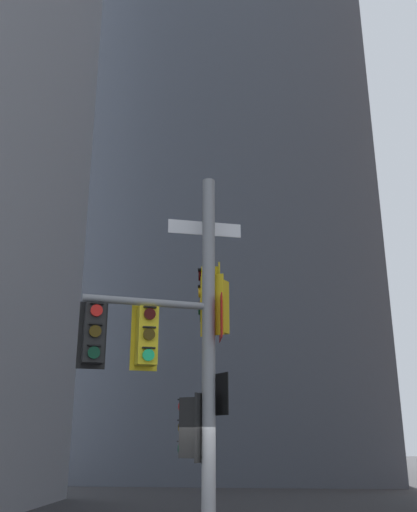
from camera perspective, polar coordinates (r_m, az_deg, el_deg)
building_mid_block at (r=42.50m, az=2.19°, el=12.86°), size 16.90×16.90×48.24m
signal_pole_assembly at (r=10.48m, az=-1.61°, el=-8.37°), size 2.76×3.80×7.12m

